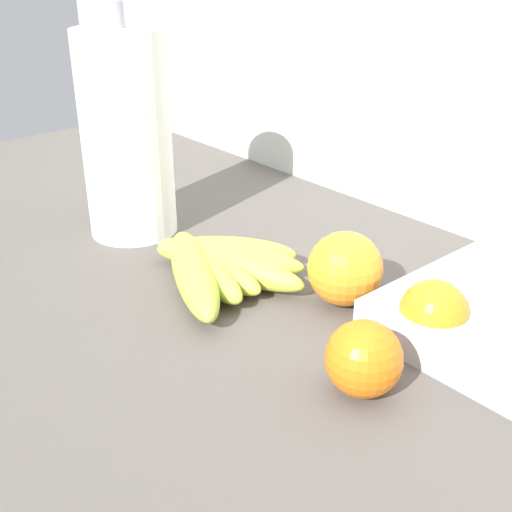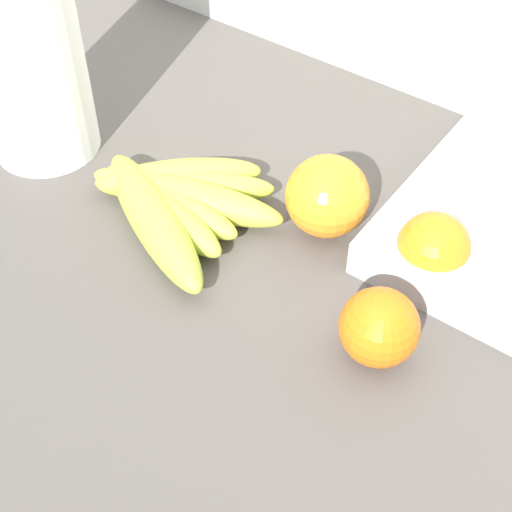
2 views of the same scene
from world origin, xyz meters
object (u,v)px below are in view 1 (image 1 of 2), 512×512
at_px(orange_far_right, 433,314).
at_px(paper_towel_roll, 127,136).
at_px(orange_right, 364,359).
at_px(orange_back_left, 345,269).
at_px(banana_bunch, 214,264).

xyz_separation_m(orange_far_right, paper_towel_roll, (-0.42, -0.07, 0.10)).
relative_size(orange_right, orange_back_left, 0.84).
distance_m(banana_bunch, paper_towel_roll, 0.21).
relative_size(banana_bunch, paper_towel_roll, 0.72).
bearing_deg(orange_back_left, orange_far_right, 1.70).
distance_m(orange_back_left, paper_towel_roll, 0.33).
xyz_separation_m(orange_right, paper_towel_roll, (-0.42, 0.03, 0.10)).
bearing_deg(banana_bunch, orange_far_right, 17.86).
xyz_separation_m(orange_right, orange_back_left, (-0.11, 0.10, 0.01)).
bearing_deg(orange_back_left, orange_right, -41.62).
bearing_deg(orange_far_right, orange_right, -87.06).
bearing_deg(orange_far_right, paper_towel_roll, -170.17).
distance_m(orange_far_right, paper_towel_roll, 0.44).
bearing_deg(paper_towel_roll, orange_far_right, 9.83).
relative_size(orange_far_right, paper_towel_roll, 0.23).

